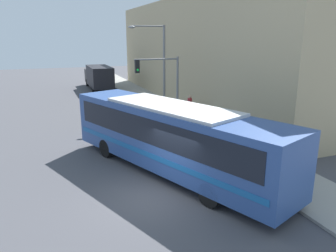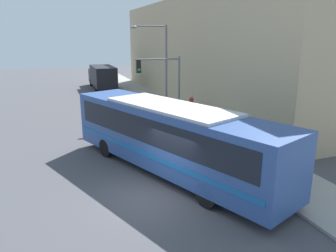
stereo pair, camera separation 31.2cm
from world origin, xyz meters
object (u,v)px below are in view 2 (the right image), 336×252
(street_lamp, at_px, (161,61))
(pedestrian_near_corner, at_px, (191,107))
(traffic_light_pole, at_px, (164,78))
(city_bus, at_px, (170,134))
(fire_hydrant, at_px, (233,151))
(delivery_truck, at_px, (102,76))

(street_lamp, relative_size, pedestrian_near_corner, 3.81)
(traffic_light_pole, distance_m, pedestrian_near_corner, 3.39)
(city_bus, height_order, fire_hydrant, city_bus)
(fire_hydrant, relative_size, pedestrian_near_corner, 0.42)
(city_bus, xyz_separation_m, delivery_truck, (1.06, 27.04, -0.34))
(fire_hydrant, xyz_separation_m, traffic_light_pole, (-1.04, 8.05, 2.91))
(pedestrian_near_corner, bearing_deg, fire_hydrant, -99.07)
(delivery_truck, xyz_separation_m, street_lamp, (2.42, -15.59, 2.79))
(city_bus, distance_m, street_lamp, 12.22)
(street_lamp, xyz_separation_m, pedestrian_near_corner, (1.53, -2.60, -3.27))
(delivery_truck, bearing_deg, traffic_light_pole, -85.24)
(pedestrian_near_corner, bearing_deg, city_bus, -119.49)
(traffic_light_pole, bearing_deg, fire_hydrant, -82.66)
(delivery_truck, height_order, street_lamp, street_lamp)
(street_lamp, bearing_deg, delivery_truck, 98.82)
(street_lamp, bearing_deg, pedestrian_near_corner, -59.54)
(city_bus, relative_size, fire_hydrant, 16.10)
(delivery_truck, xyz_separation_m, fire_hydrant, (2.59, -26.70, -1.04))
(city_bus, height_order, delivery_truck, city_bus)
(fire_hydrant, xyz_separation_m, street_lamp, (-0.17, 11.11, 3.83))
(fire_hydrant, bearing_deg, traffic_light_pole, 97.34)
(city_bus, bearing_deg, traffic_light_pole, 51.08)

